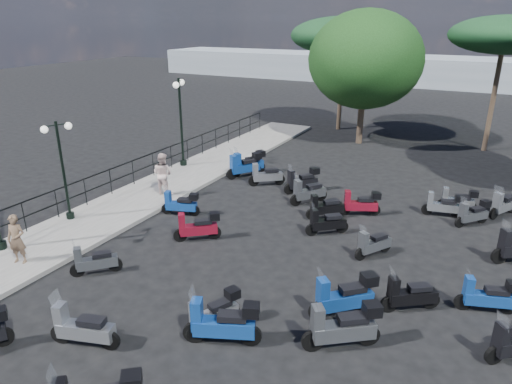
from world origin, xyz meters
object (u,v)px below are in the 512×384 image
at_px(scooter_17, 360,204).
at_px(pine_2, 344,36).
at_px(woman, 17,239).
at_px(pine_0, 505,35).
at_px(scooter_27, 488,296).
at_px(scooter_7, 82,329).
at_px(scooter_20, 344,297).
at_px(scooter_11, 308,193).
at_px(scooter_15, 373,244).
at_px(scooter_31, 443,205).
at_px(scooter_8, 214,314).
at_px(scooter_10, 302,181).
at_px(broadleaf_tree, 365,60).
at_px(lamp_post_1, 62,165).
at_px(scooter_14, 343,327).
at_px(scooter_21, 409,295).
at_px(scooter_13, 223,324).
at_px(lamp_post_2, 181,117).
at_px(scooter_30, 326,223).
at_px(scooter_3, 181,204).
at_px(scooter_5, 249,164).
at_px(scooter_22, 473,214).
at_px(scooter_32, 245,166).
at_px(scooter_9, 198,227).
at_px(scooter_16, 325,208).
at_px(scooter_23, 458,200).
at_px(scooter_29, 504,205).
at_px(scooter_2, 94,262).
at_px(scooter_4, 266,176).

bearing_deg(scooter_17, pine_2, -3.57).
height_order(woman, pine_0, pine_0).
xyz_separation_m(scooter_27, pine_0, (-0.80, 16.93, 5.79)).
xyz_separation_m(scooter_7, scooter_20, (4.96, 3.89, 0.08)).
height_order(scooter_11, scooter_15, scooter_11).
bearing_deg(scooter_15, scooter_31, -78.14).
height_order(scooter_8, scooter_10, scooter_10).
bearing_deg(broadleaf_tree, lamp_post_1, -111.26).
distance_m(scooter_7, scooter_8, 3.02).
xyz_separation_m(scooter_14, scooter_21, (1.09, 2.19, -0.11)).
bearing_deg(scooter_13, scooter_8, 31.70).
height_order(scooter_10, pine_0, pine_0).
bearing_deg(pine_0, lamp_post_2, -141.31).
xyz_separation_m(scooter_8, scooter_30, (0.63, 6.25, -0.03)).
bearing_deg(scooter_21, scooter_8, 90.92).
distance_m(lamp_post_1, scooter_3, 4.43).
xyz_separation_m(scooter_5, scooter_14, (7.81, -9.90, 0.00)).
distance_m(woman, broadleaf_tree, 20.30).
height_order(scooter_17, scooter_22, scooter_17).
distance_m(scooter_21, scooter_32, 11.52).
bearing_deg(broadleaf_tree, lamp_post_2, -125.99).
bearing_deg(scooter_30, scooter_9, 83.16).
distance_m(scooter_16, scooter_21, 5.96).
bearing_deg(scooter_23, scooter_11, 98.80).
bearing_deg(scooter_10, broadleaf_tree, -51.31).
bearing_deg(scooter_29, scooter_32, 32.92).
height_order(scooter_2, scooter_9, scooter_9).
height_order(lamp_post_1, broadleaf_tree, broadleaf_tree).
distance_m(woman, scooter_13, 7.33).
height_order(scooter_3, scooter_8, scooter_8).
xyz_separation_m(scooter_17, scooter_27, (4.58, -4.56, -0.01)).
bearing_deg(scooter_4, lamp_post_2, 47.18).
bearing_deg(scooter_17, scooter_8, 146.80).
bearing_deg(scooter_20, scooter_31, -53.41).
bearing_deg(scooter_27, scooter_16, 38.82).
xyz_separation_m(scooter_10, scooter_14, (4.63, -8.91, 0.05)).
xyz_separation_m(scooter_7, scooter_21, (6.38, 4.90, -0.03)).
distance_m(scooter_21, broadleaf_tree, 17.67).
height_order(lamp_post_1, scooter_5, lamp_post_1).
height_order(lamp_post_2, scooter_22, lamp_post_2).
height_order(scooter_9, scooter_21, scooter_9).
bearing_deg(scooter_20, scooter_7, 85.20).
relative_size(lamp_post_2, scooter_15, 3.26).
bearing_deg(scooter_21, scooter_9, 47.76).
distance_m(scooter_2, pine_2, 22.23).
bearing_deg(scooter_3, scooter_9, -147.41).
height_order(scooter_15, scooter_30, scooter_30).
bearing_deg(scooter_13, scooter_22, -48.37).
distance_m(scooter_23, scooter_30, 5.81).
xyz_separation_m(scooter_22, pine_0, (-0.09, 11.36, 5.81)).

